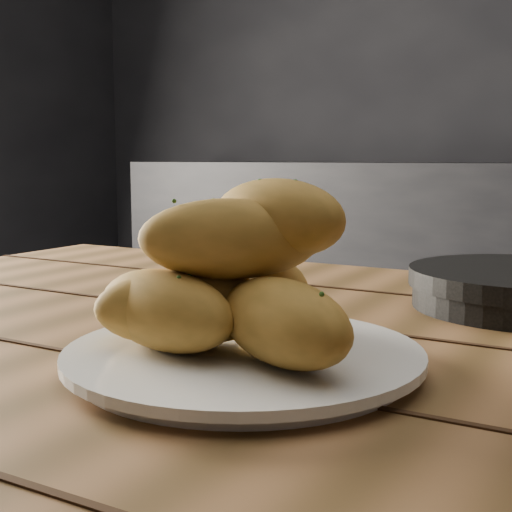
# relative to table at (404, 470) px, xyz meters

# --- Properties ---
(back_wall) EXTENTS (4.00, 0.04, 2.70)m
(back_wall) POSITION_rel_table_xyz_m (-0.43, 2.46, 0.69)
(back_wall) COLOR black
(back_wall) RESTS_ON ground
(counter) EXTENTS (2.80, 0.60, 0.90)m
(counter) POSITION_rel_table_xyz_m (-0.43, 2.16, -0.21)
(counter) COLOR black
(counter) RESTS_ON ground
(table) EXTENTS (1.63, 0.99, 0.75)m
(table) POSITION_rel_table_xyz_m (0.00, 0.00, 0.00)
(table) COLOR brown
(table) RESTS_ON ground
(plate) EXTENTS (0.29, 0.29, 0.02)m
(plate) POSITION_rel_table_xyz_m (-0.11, -0.07, 0.10)
(plate) COLOR white
(plate) RESTS_ON table
(bread_rolls) EXTENTS (0.26, 0.22, 0.13)m
(bread_rolls) POSITION_rel_table_xyz_m (-0.12, -0.07, 0.16)
(bread_rolls) COLOR #B88333
(bread_rolls) RESTS_ON plate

